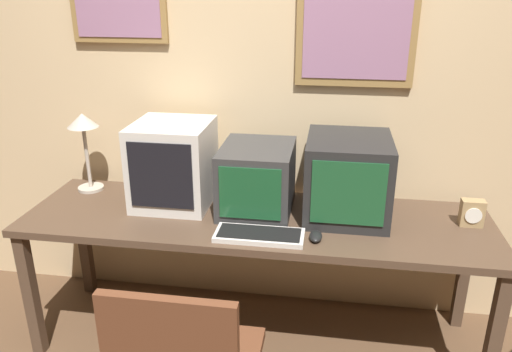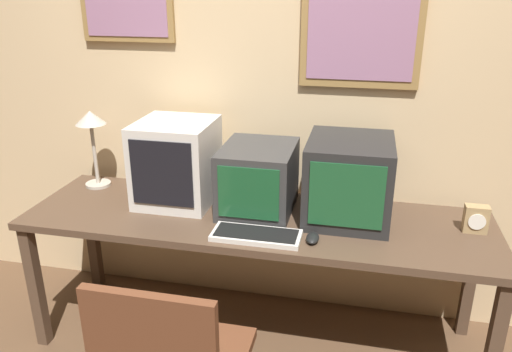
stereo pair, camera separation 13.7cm
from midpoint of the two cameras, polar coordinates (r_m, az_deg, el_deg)
The scene contains 9 objects.
wall_back at distance 2.62m, azimuth 3.51°, elevation 11.07°, with size 8.00×0.08×2.60m.
desk at distance 2.44m, azimuth 1.62°, elevation -6.08°, with size 2.24×0.65×0.71m.
monitor_left at distance 2.53m, azimuth -7.55°, elevation 1.57°, with size 0.37×0.39×0.42m.
monitor_center at distance 2.43m, azimuth 1.86°, elevation -0.30°, with size 0.34×0.42×0.32m.
monitor_right at distance 2.39m, azimuth 12.16°, elevation -0.39°, with size 0.39×0.45×0.38m.
keyboard_main at distance 2.22m, azimuth 1.82°, elevation -6.79°, with size 0.39×0.16×0.03m.
mouse_near_keyboard at distance 2.21m, azimuth 8.28°, elevation -7.05°, with size 0.06×0.10×0.03m.
desk_clock at distance 2.48m, azimuth 25.30°, elevation -4.49°, with size 0.10×0.06×0.13m.
desk_lamp at distance 2.79m, azimuth -16.95°, elevation 5.19°, with size 0.16×0.16×0.42m.
Camera 2 is at (0.47, -1.10, 1.76)m, focal length 35.00 mm.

